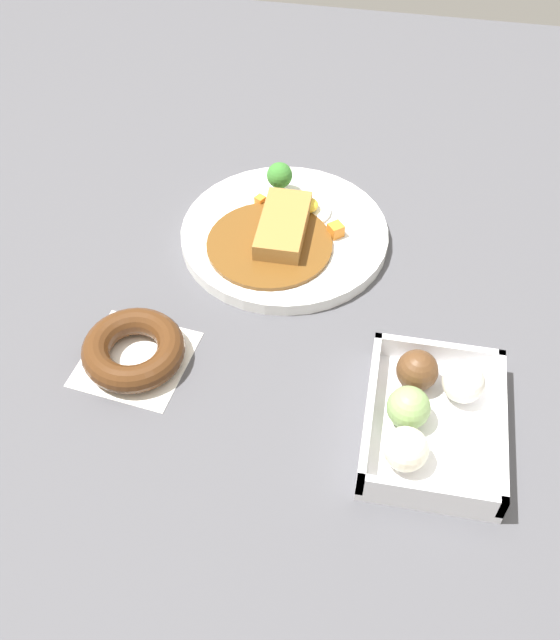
{
  "coord_description": "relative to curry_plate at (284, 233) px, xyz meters",
  "views": [
    {
      "loc": [
        0.63,
        0.07,
        0.69
      ],
      "look_at": [
        0.06,
        -0.03,
        0.03
      ],
      "focal_mm": 41.31,
      "sensor_mm": 36.0,
      "label": 1
    }
  ],
  "objects": [
    {
      "name": "curry_plate",
      "position": [
        0.0,
        0.0,
        0.0
      ],
      "size": [
        0.28,
        0.28,
        0.07
      ],
      "color": "white",
      "rests_on": "ground_plane"
    },
    {
      "name": "ground_plane",
      "position": [
        0.11,
        0.06,
        -0.01
      ],
      "size": [
        1.6,
        1.6,
        0.0
      ],
      "primitive_type": "plane",
      "color": "#4C4C51"
    },
    {
      "name": "chocolate_ring_donut",
      "position": [
        0.24,
        -0.14,
        0.0
      ],
      "size": [
        0.14,
        0.14,
        0.04
      ],
      "color": "white",
      "rests_on": "ground_plane"
    },
    {
      "name": "donut_box",
      "position": [
        0.27,
        0.21,
        0.01
      ],
      "size": [
        0.19,
        0.15,
        0.06
      ],
      "color": "white",
      "rests_on": "ground_plane"
    }
  ]
}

